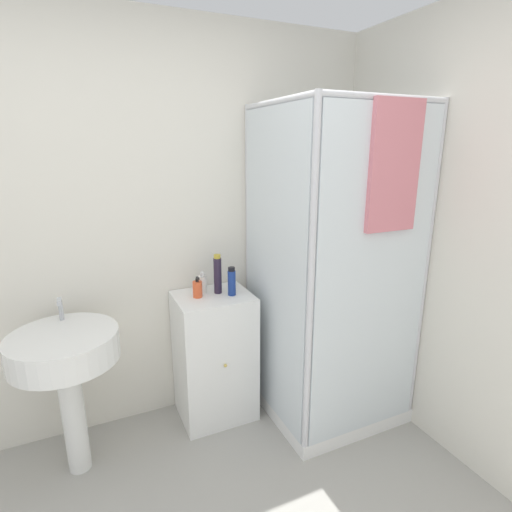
% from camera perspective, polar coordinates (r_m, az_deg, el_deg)
% --- Properties ---
extents(wall_back, '(6.40, 0.06, 2.50)m').
position_cam_1_polar(wall_back, '(2.54, -19.57, 2.95)').
color(wall_back, silver).
rests_on(wall_back, ground_plane).
extents(shower_enclosure, '(0.83, 0.86, 2.01)m').
position_cam_1_polar(shower_enclosure, '(2.68, 10.07, -11.01)').
color(shower_enclosure, white).
rests_on(shower_enclosure, ground_plane).
extents(vanity_cabinet, '(0.48, 0.41, 0.86)m').
position_cam_1_polar(vanity_cabinet, '(2.71, -5.93, -14.05)').
color(vanity_cabinet, white).
rests_on(vanity_cabinet, ground_plane).
extents(sink, '(0.55, 0.55, 0.96)m').
position_cam_1_polar(sink, '(2.38, -25.54, -13.25)').
color(sink, white).
rests_on(sink, ground_plane).
extents(soap_dispenser, '(0.06, 0.06, 0.13)m').
position_cam_1_polar(soap_dispenser, '(2.50, -8.36, -4.67)').
color(soap_dispenser, '#E5562D').
rests_on(soap_dispenser, vanity_cabinet).
extents(shampoo_bottle_tall_black, '(0.05, 0.05, 0.25)m').
position_cam_1_polar(shampoo_bottle_tall_black, '(2.53, -5.51, -2.62)').
color(shampoo_bottle_tall_black, '#281E33').
rests_on(shampoo_bottle_tall_black, vanity_cabinet).
extents(shampoo_bottle_blue, '(0.05, 0.05, 0.18)m').
position_cam_1_polar(shampoo_bottle_blue, '(2.50, -3.49, -3.68)').
color(shampoo_bottle_blue, navy).
rests_on(shampoo_bottle_blue, vanity_cabinet).
extents(lotion_bottle_white, '(0.06, 0.06, 0.14)m').
position_cam_1_polar(lotion_bottle_white, '(2.56, -7.72, -4.00)').
color(lotion_bottle_white, white).
rests_on(lotion_bottle_white, vanity_cabinet).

